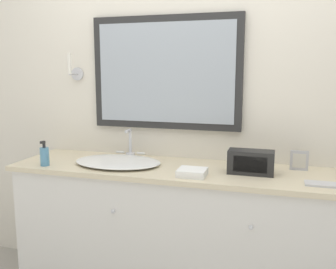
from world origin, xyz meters
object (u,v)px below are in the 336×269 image
object	(u,v)px
soap_bottle	(45,156)
appliance_box	(251,162)
picture_frame	(299,161)
sink_basin	(118,161)

from	to	relation	value
soap_bottle	appliance_box	size ratio (longest dim) A/B	0.61
soap_bottle	picture_frame	bearing A→B (deg)	12.58
soap_bottle	picture_frame	world-z (taller)	soap_bottle
soap_bottle	appliance_box	world-z (taller)	soap_bottle
sink_basin	soap_bottle	distance (m)	0.45
appliance_box	sink_basin	bearing A→B (deg)	-179.00
sink_basin	soap_bottle	world-z (taller)	sink_basin
soap_bottle	picture_frame	distance (m)	1.53
appliance_box	soap_bottle	bearing A→B (deg)	-171.76
soap_bottle	picture_frame	xyz separation A→B (m)	(1.49, 0.33, -0.00)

